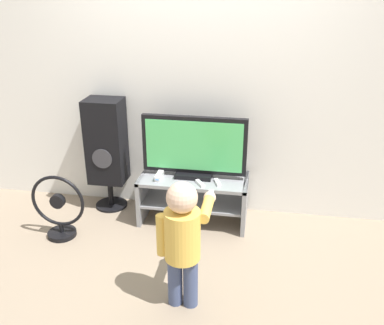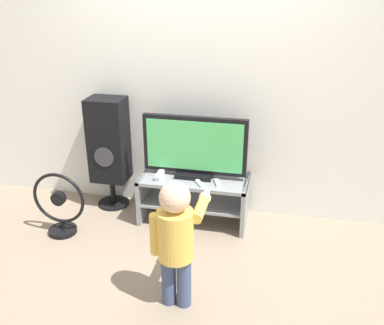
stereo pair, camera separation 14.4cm
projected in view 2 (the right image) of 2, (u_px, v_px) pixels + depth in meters
ground_plane at (189, 232)px, 3.76m from camera, size 16.00×16.00×0.00m
wall_back at (202, 73)px, 3.72m from camera, size 10.00×0.06×2.60m
tv_stand at (194, 192)px, 3.85m from camera, size 0.96×0.45×0.43m
television at (195, 148)px, 3.70m from camera, size 0.91×0.20×0.55m
game_console at (160, 175)px, 3.78m from camera, size 0.05×0.18×0.05m
remote_primary at (217, 183)px, 3.66m from camera, size 0.08×0.13×0.03m
remote_secondary at (200, 183)px, 3.65m from camera, size 0.10×0.13×0.03m
child at (176, 235)px, 2.74m from camera, size 0.35×0.51×0.92m
speaker_tower at (109, 142)px, 3.98m from camera, size 0.34×0.30×1.07m
floor_fan at (60, 207)px, 3.66m from camera, size 0.47×0.24×0.57m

